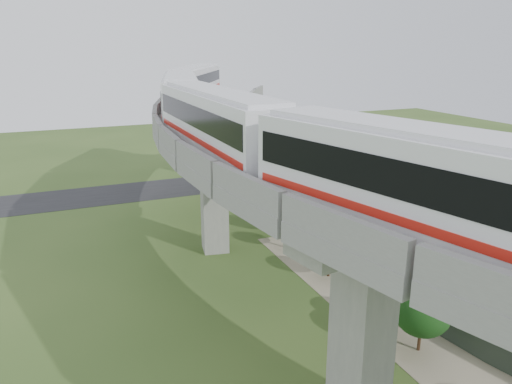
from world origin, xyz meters
TOP-DOWN VIEW (x-y plane):
  - ground at (0.00, 0.00)m, footprint 160.00×160.00m
  - dirt_lot at (14.00, -2.00)m, footprint 18.00×26.00m
  - asphalt_road at (0.00, 30.00)m, footprint 60.00×8.00m
  - viaduct at (3.84, 0.00)m, footprint 19.58×73.98m
  - metro_train at (0.69, 6.38)m, footprint 13.69×60.96m
  - fence at (9.75, 0.00)m, footprint 3.87×38.73m
  - tree_0 at (11.63, 24.05)m, footprint 2.41×2.41m
  - tree_1 at (9.01, 18.21)m, footprint 2.80×2.80m
  - tree_2 at (7.58, 12.24)m, footprint 2.94×2.94m
  - tree_3 at (6.67, 8.04)m, footprint 2.20×2.20m
  - tree_4 at (6.98, 2.40)m, footprint 2.30×2.30m
  - tree_5 at (7.10, -5.16)m, footprint 2.47×2.47m
  - tree_6 at (6.87, -7.57)m, footprint 3.10×3.10m
  - car_red at (16.65, 1.69)m, footprint 3.64×3.37m
  - car_dark at (15.44, 5.67)m, footprint 4.04×1.99m

SIDE VIEW (x-z plane):
  - ground at x=0.00m, z-range 0.00..0.00m
  - asphalt_road at x=0.00m, z-range 0.00..0.03m
  - dirt_lot at x=14.00m, z-range 0.00..0.04m
  - car_dark at x=15.44m, z-range 0.04..1.17m
  - car_red at x=16.65m, z-range 0.04..1.26m
  - fence at x=9.75m, z-range 0.00..1.50m
  - tree_1 at x=9.01m, z-range 0.40..3.58m
  - tree_4 at x=6.98m, z-range 0.52..3.53m
  - tree_5 at x=7.10m, z-range 0.51..3.64m
  - tree_0 at x=11.63m, z-range 0.58..3.79m
  - tree_2 at x=7.58m, z-range 0.51..4.04m
  - tree_6 at x=6.87m, z-range 0.53..4.24m
  - tree_3 at x=6.67m, z-range 0.73..4.09m
  - viaduct at x=3.84m, z-range 3.35..14.75m
  - metro_train at x=0.69m, z-range 10.49..14.13m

